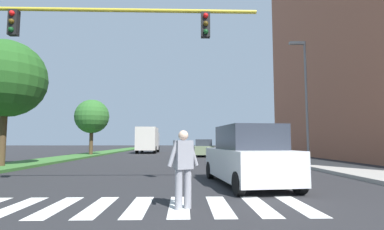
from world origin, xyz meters
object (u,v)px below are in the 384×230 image
(tree_mid, at_px, (6,79))
(truck_box_delivery, at_px, (148,140))
(tree_far, at_px, (92,117))
(suv_crossing, at_px, (247,157))
(street_lamp_right, at_px, (305,90))
(pedestrian_performer, at_px, (183,165))
(sedan_midblock, at_px, (204,148))
(traffic_light_gantry, at_px, (16,44))

(tree_mid, relative_size, truck_box_delivery, 1.10)
(tree_far, distance_m, suv_crossing, 22.68)
(street_lamp_right, relative_size, pedestrian_performer, 4.44)
(tree_mid, relative_size, street_lamp_right, 0.91)
(street_lamp_right, bearing_deg, sedan_midblock, 117.59)
(street_lamp_right, height_order, pedestrian_performer, street_lamp_right)
(tree_mid, relative_size, traffic_light_gantry, 0.62)
(tree_far, height_order, truck_box_delivery, tree_far)
(tree_far, height_order, pedestrian_performer, tree_far)
(tree_far, bearing_deg, suv_crossing, -59.77)
(street_lamp_right, bearing_deg, suv_crossing, -124.65)
(traffic_light_gantry, height_order, street_lamp_right, street_lamp_right)
(truck_box_delivery, bearing_deg, traffic_light_gantry, -91.66)
(traffic_light_gantry, distance_m, street_lamp_right, 15.25)
(sedan_midblock, distance_m, truck_box_delivery, 10.28)
(traffic_light_gantry, bearing_deg, suv_crossing, 7.01)
(tree_mid, xyz_separation_m, traffic_light_gantry, (4.52, -7.01, -0.40))
(traffic_light_gantry, bearing_deg, truck_box_delivery, 88.34)
(traffic_light_gantry, xyz_separation_m, truck_box_delivery, (0.79, 27.20, -2.80))
(sedan_midblock, bearing_deg, tree_far, 173.87)
(traffic_light_gantry, bearing_deg, tree_far, 101.17)
(tree_far, relative_size, truck_box_delivery, 0.88)
(tree_mid, xyz_separation_m, tree_far, (0.51, 13.31, -0.94))
(suv_crossing, distance_m, sedan_midblock, 18.23)
(tree_mid, relative_size, sedan_midblock, 1.57)
(tree_mid, height_order, pedestrian_performer, tree_mid)
(pedestrian_performer, bearing_deg, suv_crossing, 57.30)
(street_lamp_right, bearing_deg, tree_mid, -174.79)
(tree_far, height_order, suv_crossing, tree_far)
(truck_box_delivery, bearing_deg, sedan_midblock, -52.01)
(tree_far, height_order, sedan_midblock, tree_far)
(tree_far, relative_size, street_lamp_right, 0.73)
(sedan_midblock, relative_size, truck_box_delivery, 0.70)
(traffic_light_gantry, xyz_separation_m, pedestrian_performer, (5.16, -2.44, -3.50))
(traffic_light_gantry, xyz_separation_m, street_lamp_right, (12.61, 8.57, 0.16))
(tree_mid, height_order, tree_far, tree_mid)
(traffic_light_gantry, relative_size, street_lamp_right, 1.45)
(tree_mid, xyz_separation_m, suv_crossing, (11.83, -6.11, -3.91))
(tree_mid, xyz_separation_m, truck_box_delivery, (5.31, 20.19, -3.20))
(traffic_light_gantry, distance_m, sedan_midblock, 20.73)
(traffic_light_gantry, xyz_separation_m, suv_crossing, (7.31, 0.90, -3.50))
(pedestrian_performer, bearing_deg, truck_box_delivery, 98.40)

